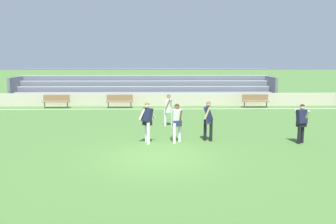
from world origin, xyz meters
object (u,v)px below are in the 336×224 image
player_dark_dropping_back (302,120)px  soccer_ball (174,137)px  player_white_overlapping (169,107)px  player_dark_on_ball (208,117)px  bleacher_stand (145,88)px  bench_far_right (255,100)px  bench_near_bin (120,100)px  bench_near_wall_gap (56,100)px  player_white_wide_right (177,120)px  player_dark_pressing_high (147,119)px

player_dark_dropping_back → soccer_ball: (-5.16, 0.75, -0.85)m
player_white_overlapping → player_dark_on_ball: bearing=-64.0°
bleacher_stand → bench_far_right: size_ratio=11.08×
bleacher_stand → soccer_ball: size_ratio=90.64×
bleacher_stand → bench_far_right: bleacher_stand is taller
bench_far_right → bench_near_bin: (-9.41, 0.00, 0.00)m
bench_near_wall_gap → soccer_ball: (7.75, -9.44, -0.44)m
bench_near_wall_gap → player_dark_dropping_back: 16.45m
player_white_wide_right → player_dark_on_ball: (1.32, 0.25, 0.05)m
player_dark_on_ball → soccer_ball: size_ratio=7.63×
bench_near_bin → player_dark_pressing_high: size_ratio=1.07×
player_white_wide_right → player_white_overlapping: bearing=94.3°
bench_far_right → bench_near_bin: size_ratio=1.00×
player_white_overlapping → player_dark_pressing_high: size_ratio=0.97×
bench_near_wall_gap → bench_near_bin: same height
bench_far_right → soccer_ball: size_ratio=8.18×
player_white_overlapping → bleacher_stand: bearing=99.8°
bench_near_wall_gap → player_white_overlapping: player_white_overlapping is taller
player_dark_on_ball → player_white_overlapping: (-1.59, 3.25, -0.03)m
bench_near_bin → player_dark_on_ball: size_ratio=1.07×
bench_near_wall_gap → bench_far_right: 13.76m
bench_near_wall_gap → player_dark_on_ball: size_ratio=1.07×
bench_near_wall_gap → player_dark_pressing_high: player_dark_pressing_high is taller
bench_far_right → bleacher_stand: bearing=157.7°
bleacher_stand → player_dark_dropping_back: size_ratio=12.29×
bench_far_right → player_white_wide_right: bearing=-120.8°
bench_far_right → player_white_wide_right: (-5.91, -9.92, 0.41)m
bleacher_stand → bench_near_wall_gap: (-5.92, -3.22, -0.53)m
bench_near_wall_gap → bench_near_bin: size_ratio=1.00×
player_dark_on_ball → bench_far_right: bearing=64.6°
bleacher_stand → soccer_ball: bleacher_stand is taller
bleacher_stand → bench_near_wall_gap: bleacher_stand is taller
bench_near_wall_gap → bench_far_right: same height
player_white_overlapping → player_dark_pressing_high: bearing=-104.6°
player_white_wide_right → soccer_ball: (-0.11, 0.49, -0.84)m
bench_near_wall_gap → player_white_overlapping: 9.95m
player_dark_on_ball → player_dark_pressing_high: player_dark_pressing_high is taller
bench_far_right → player_white_overlapping: player_white_overlapping is taller
player_dark_dropping_back → player_dark_pressing_high: size_ratio=0.96×
player_dark_dropping_back → bleacher_stand: bearing=117.5°
bleacher_stand → player_white_wide_right: size_ratio=12.35×
bleacher_stand → player_white_overlapping: size_ratio=12.21×
bench_far_right → player_dark_dropping_back: 10.23m
player_dark_pressing_high → player_white_wide_right: bearing=6.3°
bench_near_wall_gap → player_dark_dropping_back: size_ratio=1.11×
bench_near_wall_gap → bench_far_right: (13.76, 0.00, 0.00)m
bleacher_stand → player_dark_on_ball: bearing=-75.8°
player_white_wide_right → player_white_overlapping: player_white_overlapping is taller
player_dark_pressing_high → bench_far_right: bearing=54.7°
player_white_wide_right → player_dark_pressing_high: bearing=-173.7°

